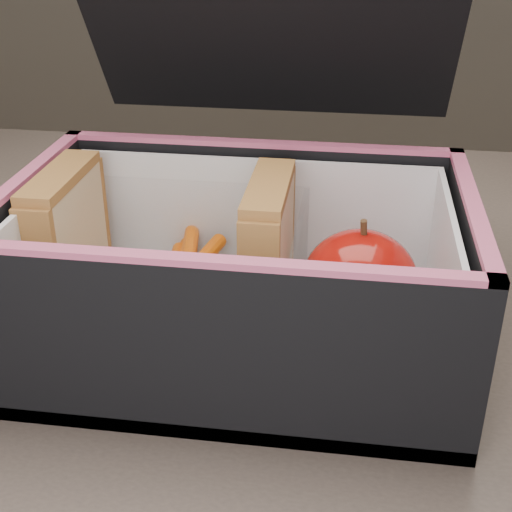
{
  "coord_description": "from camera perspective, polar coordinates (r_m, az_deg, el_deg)",
  "views": [
    {
      "loc": [
        0.03,
        -0.45,
        1.03
      ],
      "look_at": [
        -0.03,
        -0.03,
        0.81
      ],
      "focal_mm": 50.0,
      "sensor_mm": 36.0,
      "label": 1
    }
  ],
  "objects": [
    {
      "name": "kitchen_table",
      "position": [
        0.58,
        3.08,
        -12.35
      ],
      "size": [
        1.2,
        0.8,
        0.75
      ],
      "color": "brown",
      "rests_on": "ground"
    },
    {
      "name": "lunch_bag",
      "position": [
        0.47,
        -1.29,
        -0.3
      ],
      "size": [
        0.29,
        0.3,
        0.27
      ],
      "color": "black",
      "rests_on": "kitchen_table"
    },
    {
      "name": "plastic_tub",
      "position": [
        0.49,
        -7.11,
        -0.81
      ],
      "size": [
        0.18,
        0.13,
        0.08
      ],
      "primitive_type": null,
      "color": "white",
      "rests_on": "lunch_bag"
    },
    {
      "name": "sandwich_left",
      "position": [
        0.51,
        -14.85,
        1.24
      ],
      "size": [
        0.02,
        0.09,
        0.1
      ],
      "color": "#CFB58A",
      "rests_on": "plastic_tub"
    },
    {
      "name": "sandwich_right",
      "position": [
        0.47,
        0.99,
        0.26
      ],
      "size": [
        0.03,
        0.09,
        0.1
      ],
      "color": "#CFB58A",
      "rests_on": "plastic_tub"
    },
    {
      "name": "carrot_sticks",
      "position": [
        0.5,
        -6.54,
        -2.53
      ],
      "size": [
        0.05,
        0.15,
        0.03
      ],
      "color": "#D25407",
      "rests_on": "plastic_tub"
    },
    {
      "name": "paper_napkin",
      "position": [
        0.48,
        8.36,
        -6.0
      ],
      "size": [
        0.1,
        0.1,
        0.01
      ],
      "primitive_type": "cube",
      "rotation": [
        0.0,
        0.0,
        0.37
      ],
      "color": "white",
      "rests_on": "lunch_bag"
    },
    {
      "name": "red_apple",
      "position": [
        0.46,
        8.29,
        -2.12
      ],
      "size": [
        0.1,
        0.1,
        0.08
      ],
      "rotation": [
        0.0,
        0.0,
        -0.35
      ],
      "color": "#930806",
      "rests_on": "paper_napkin"
    }
  ]
}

